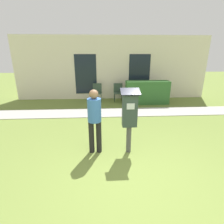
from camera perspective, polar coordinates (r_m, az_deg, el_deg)
name	(u,v)px	position (r m, az deg, el deg)	size (l,w,h in m)	color
ground_plane	(133,178)	(3.73, 6.80, -20.51)	(40.00, 40.00, 0.00)	olive
sidewalk	(116,112)	(7.26, 1.41, -0.11)	(12.00, 1.10, 0.02)	#A3A099
building_facade	(113,68)	(9.41, 0.20, 14.11)	(10.00, 0.26, 3.20)	beige
parking_meter	(130,113)	(4.10, 5.76, -0.41)	(0.44, 0.31, 1.59)	#4C4C4C
person_standing	(95,117)	(4.12, -5.73, -1.61)	(0.32, 0.32, 1.58)	black
outdoor_chair_left	(97,91)	(8.91, -4.83, 6.84)	(0.44, 0.44, 0.90)	#334738
outdoor_chair_middle	(118,91)	(8.94, 2.01, 6.93)	(0.44, 0.44, 0.90)	#334738
outdoor_chair_right	(139,91)	(8.94, 8.92, 6.72)	(0.44, 0.44, 0.90)	#334738
hedge_row	(147,92)	(8.64, 11.38, 6.30)	(2.05, 0.60, 1.10)	#33662D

